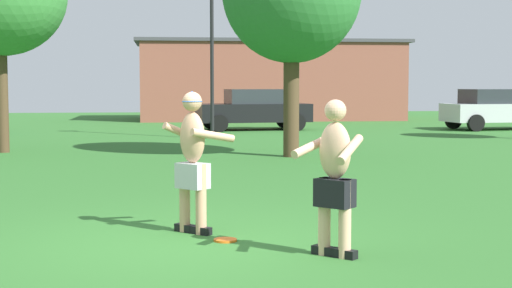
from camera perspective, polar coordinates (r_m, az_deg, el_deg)
The scene contains 8 objects.
ground_plane at distance 8.65m, azimuth -5.60°, elevation -7.41°, with size 80.00×80.00×0.00m, color #2D6628.
player_near at distance 7.89m, azimuth 5.87°, elevation -2.28°, with size 0.77×0.82×1.63m.
player_in_gray at distance 9.13m, azimuth -4.73°, elevation -0.85°, with size 0.88×0.69×1.70m.
frisbee at distance 8.76m, azimuth -2.30°, elevation -7.16°, with size 0.27×0.27×0.03m, color orange.
car_silver_near_post at distance 31.31m, azimuth 17.64°, elevation 2.54°, with size 4.45×2.36×1.58m.
car_black_far_end at distance 29.62m, azimuth -0.11°, elevation 2.65°, with size 4.48×2.43×1.58m.
lamp_post at distance 25.00m, azimuth -3.31°, elevation 9.01°, with size 0.60×0.24×6.18m.
outbuilding_behind_lot at distance 38.70m, azimuth 0.97°, elevation 4.78°, with size 13.25×5.80×3.92m.
Camera 1 is at (-0.19, -8.46, 1.78)m, focal length 53.67 mm.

